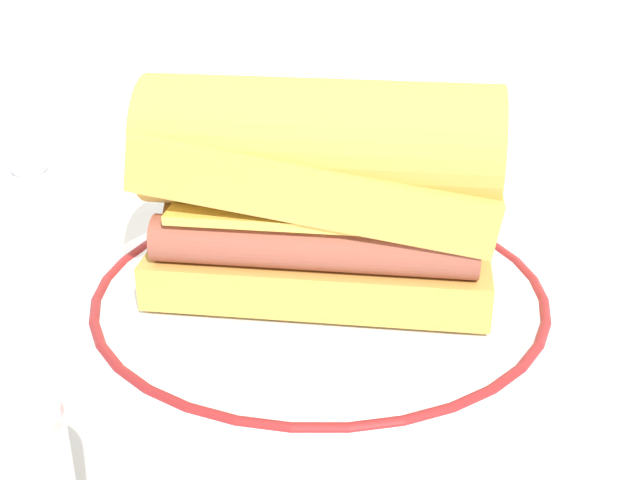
{
  "coord_description": "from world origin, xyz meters",
  "views": [
    {
      "loc": [
        0.06,
        -0.41,
        0.25
      ],
      "look_at": [
        0.02,
        0.02,
        0.04
      ],
      "focal_mm": 46.2,
      "sensor_mm": 36.0,
      "label": 1
    }
  ],
  "objects": [
    {
      "name": "sausage_sandwich",
      "position": [
        0.02,
        0.02,
        0.08
      ],
      "size": [
        0.2,
        0.09,
        0.12
      ],
      "rotation": [
        0.0,
        0.0,
        -0.03
      ],
      "color": "gold",
      "rests_on": "plate"
    },
    {
      "name": "plate",
      "position": [
        0.02,
        0.02,
        0.01
      ],
      "size": [
        0.29,
        0.29,
        0.01
      ],
      "color": "white",
      "rests_on": "ground_plane"
    },
    {
      "name": "ground_plane",
      "position": [
        0.0,
        0.0,
        0.0
      ],
      "size": [
        1.5,
        1.5,
        0.0
      ],
      "primitive_type": "plane",
      "color": "beige"
    },
    {
      "name": "salt_shaker",
      "position": [
        -0.19,
        0.1,
        0.03
      ],
      "size": [
        0.03,
        0.03,
        0.07
      ],
      "color": "white",
      "rests_on": "ground_plane"
    },
    {
      "name": "butter_knife",
      "position": [
        -0.03,
        0.27,
        0.0
      ],
      "size": [
        0.16,
        0.07,
        0.01
      ],
      "color": "silver",
      "rests_on": "ground_plane"
    }
  ]
}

